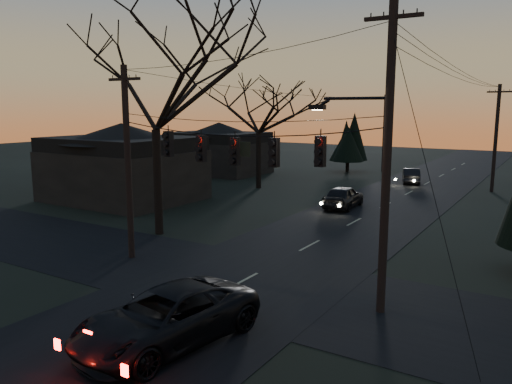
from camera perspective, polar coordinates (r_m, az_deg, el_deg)
The scene contains 15 objects.
main_road at distance 28.30m, azimuth 9.69°, elevation -4.19°, with size 8.00×120.00×0.02m, color black.
cross_road at distance 19.77m, azimuth -1.56°, elevation -10.18°, with size 60.00×7.00×0.02m, color black.
utility_pole_right at distance 17.56m, azimuth 14.01°, elevation -13.13°, with size 5.00×0.30×10.00m, color black, non-canonical shape.
utility_pole_left at distance 23.45m, azimuth -13.99°, elevation -7.27°, with size 1.80×0.30×8.50m, color black, non-canonical shape.
utility_pole_far_r at distance 44.28m, azimuth 25.31°, elevation 0.00°, with size 1.80×0.30×8.50m, color black, non-canonical shape.
utility_pole_far_l at distance 54.43m, azimuth 14.25°, elevation 2.28°, with size 0.30×0.30×8.00m, color black, non-canonical shape.
span_signal_assembly at distance 18.79m, azimuth -2.25°, elevation 4.93°, with size 11.50×0.44×1.68m.
bare_tree_left at distance 26.58m, azimuth -11.53°, elevation 11.78°, with size 10.84×10.84×11.14m.
bare_tree_dist at distance 41.48m, azimuth 0.30°, elevation 9.32°, with size 7.65×7.65×9.26m.
evergreen_dist at distance 53.14m, azimuth 10.49°, elevation 5.90°, with size 3.30×3.30×5.57m.
house_left_near at distance 37.54m, azimuth -14.97°, elevation 3.35°, with size 10.00×8.00×5.60m.
house_left_far at distance 51.53m, azimuth -4.22°, elevation 5.06°, with size 9.00×7.00×5.20m.
suv_near at distance 14.90m, azimuth -10.13°, elevation -13.94°, with size 2.62×5.67×1.58m, color black.
sedan_oncoming_a at distance 34.07m, azimuth 9.95°, elevation -0.56°, with size 1.79×4.44×1.51m, color black.
sedan_oncoming_b at distance 46.74m, azimuth 17.30°, elevation 1.79°, with size 1.41×4.04×1.33m, color black.
Camera 1 is at (10.27, -5.50, 6.72)m, focal length 35.00 mm.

